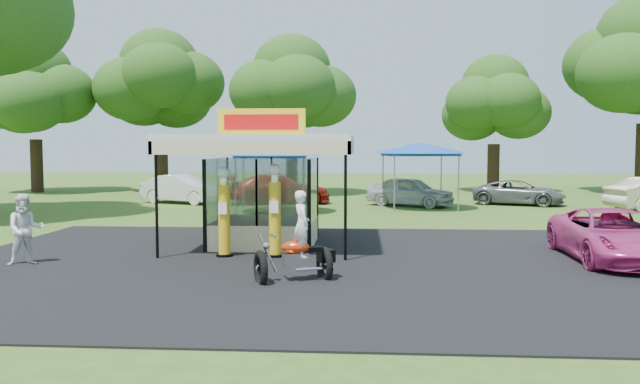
# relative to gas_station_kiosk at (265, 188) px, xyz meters

# --- Properties ---
(ground) EXTENTS (120.00, 120.00, 0.00)m
(ground) POSITION_rel_gas_station_kiosk_xyz_m (2.00, -4.99, -1.78)
(ground) COLOR #33551A
(ground) RESTS_ON ground
(asphalt_apron) EXTENTS (20.00, 14.00, 0.04)m
(asphalt_apron) POSITION_rel_gas_station_kiosk_xyz_m (2.00, -2.99, -1.76)
(asphalt_apron) COLOR black
(asphalt_apron) RESTS_ON ground
(gas_station_kiosk) EXTENTS (5.40, 5.40, 4.18)m
(gas_station_kiosk) POSITION_rel_gas_station_kiosk_xyz_m (0.00, 0.00, 0.00)
(gas_station_kiosk) COLOR white
(gas_station_kiosk) RESTS_ON ground
(gas_pump_left) EXTENTS (0.47, 0.47, 2.50)m
(gas_pump_left) POSITION_rel_gas_station_kiosk_xyz_m (-0.79, -2.17, -0.58)
(gas_pump_left) COLOR black
(gas_pump_left) RESTS_ON ground
(gas_pump_right) EXTENTS (0.48, 0.48, 2.59)m
(gas_pump_right) POSITION_rel_gas_station_kiosk_xyz_m (0.61, -2.14, -0.54)
(gas_pump_right) COLOR black
(gas_pump_right) RESTS_ON ground
(motorcycle) EXTENTS (1.88, 1.44, 2.14)m
(motorcycle) POSITION_rel_gas_station_kiosk_xyz_m (1.57, -5.08, -0.95)
(motorcycle) COLOR black
(motorcycle) RESTS_ON ground
(spare_tires) EXTENTS (0.92, 0.65, 0.75)m
(spare_tires) POSITION_rel_gas_station_kiosk_xyz_m (-0.49, -0.84, -1.42)
(spare_tires) COLOR black
(spare_tires) RESTS_ON ground
(kiosk_car) EXTENTS (2.82, 1.13, 0.96)m
(kiosk_car) POSITION_rel_gas_station_kiosk_xyz_m (-0.00, 2.21, -1.30)
(kiosk_car) COLOR gold
(kiosk_car) RESTS_ON ground
(pink_sedan) EXTENTS (2.43, 5.06, 1.39)m
(pink_sedan) POSITION_rel_gas_station_kiosk_xyz_m (9.64, -2.08, -1.09)
(pink_sedan) COLOR #CF3888
(pink_sedan) RESTS_ON ground
(spectator_west) EXTENTS (1.13, 1.07, 1.84)m
(spectator_west) POSITION_rel_gas_station_kiosk_xyz_m (-5.65, -3.59, -0.86)
(spectator_west) COLOR white
(spectator_west) RESTS_ON ground
(bg_car_a) EXTENTS (5.00, 3.36, 1.56)m
(bg_car_a) POSITION_rel_gas_station_kiosk_xyz_m (-6.71, 14.23, -1.00)
(bg_car_a) COLOR white
(bg_car_a) RESTS_ON ground
(bg_car_b) EXTENTS (5.68, 3.01, 1.57)m
(bg_car_b) POSITION_rel_gas_station_kiosk_xyz_m (-1.43, 14.41, -1.00)
(bg_car_b) COLOR maroon
(bg_car_b) RESTS_ON ground
(bg_car_c) EXTENTS (4.82, 3.82, 1.54)m
(bg_car_c) POSITION_rel_gas_station_kiosk_xyz_m (5.47, 13.43, -1.01)
(bg_car_c) COLOR #B9B9BE
(bg_car_c) RESTS_ON ground
(bg_car_d) EXTENTS (5.15, 3.73, 1.30)m
(bg_car_d) POSITION_rel_gas_station_kiosk_xyz_m (11.29, 14.60, -1.13)
(bg_car_d) COLOR slate
(bg_car_d) RESTS_ON ground
(tent_west) EXTENTS (4.57, 4.57, 3.20)m
(tent_west) POSITION_rel_gas_station_kiosk_xyz_m (-1.20, 9.75, 1.11)
(tent_west) COLOR gray
(tent_west) RESTS_ON ground
(tent_east) EXTENTS (4.71, 4.71, 3.30)m
(tent_east) POSITION_rel_gas_station_kiosk_xyz_m (5.81, 12.13, 1.20)
(tent_east) COLOR gray
(tent_east) RESTS_ON ground
(oak_far_a) EXTENTS (8.49, 8.49, 10.06)m
(oak_far_a) POSITION_rel_gas_station_kiosk_xyz_m (-19.07, 21.98, 4.62)
(oak_far_a) COLOR black
(oak_far_a) RESTS_ON ground
(oak_far_b) EXTENTS (9.13, 9.13, 10.89)m
(oak_far_b) POSITION_rel_gas_station_kiosk_xyz_m (-10.93, 23.47, 5.17)
(oak_far_b) COLOR black
(oak_far_b) RESTS_ON ground
(oak_far_c) EXTENTS (8.58, 8.58, 10.12)m
(oak_far_c) POSITION_rel_gas_station_kiosk_xyz_m (-1.60, 21.65, 4.64)
(oak_far_c) COLOR black
(oak_far_c) RESTS_ON ground
(oak_far_d) EXTENTS (7.65, 7.65, 9.11)m
(oak_far_d) POSITION_rel_gas_station_kiosk_xyz_m (11.96, 24.39, 4.02)
(oak_far_d) COLOR black
(oak_far_d) RESTS_ON ground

